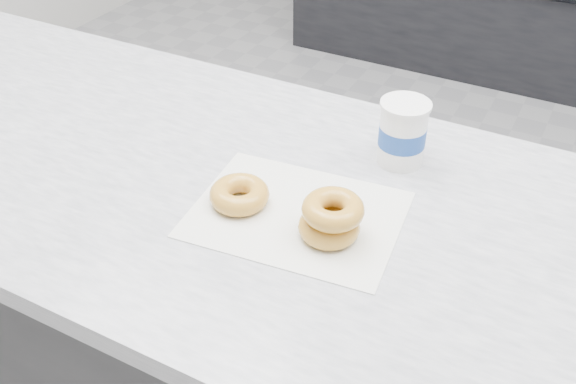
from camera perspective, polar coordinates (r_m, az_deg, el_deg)
name	(u,v)px	position (r m, az deg, el deg)	size (l,w,h in m)	color
ground	(372,319)	(2.12, 7.52, -11.12)	(5.00, 5.00, 0.00)	gray
counter	(284,364)	(1.42, -0.33, -15.03)	(3.06, 0.76, 0.90)	#333335
wax_paper	(297,214)	(1.06, 0.78, -1.98)	(0.34, 0.26, 0.00)	silver
donut_single	(239,194)	(1.08, -4.34, -0.22)	(0.10, 0.10, 0.04)	gold
donut_stack	(331,218)	(1.00, 3.84, -2.32)	(0.12, 0.12, 0.07)	gold
coffee_cup	(403,132)	(1.17, 10.15, 5.27)	(0.10, 0.10, 0.12)	white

